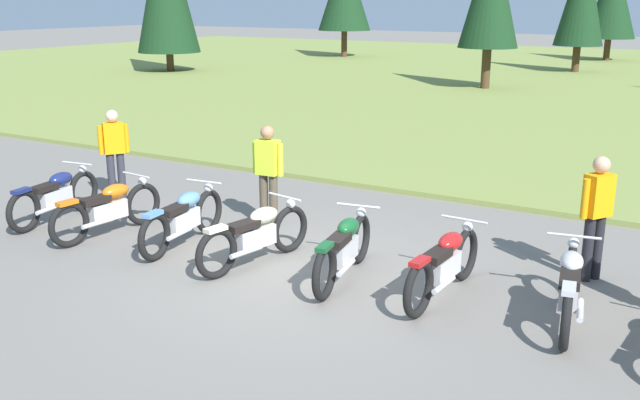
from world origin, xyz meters
name	(u,v)px	position (x,y,z in m)	size (l,w,h in m)	color
ground_plane	(298,274)	(0.00, 0.00, 0.00)	(140.00, 140.00, 0.00)	slate
grass_moorland	(617,82)	(0.00, 26.48, 0.05)	(80.00, 44.00, 0.10)	olive
motorcycle_navy	(55,195)	(-4.79, 0.02, 0.44)	(0.64, 2.09, 0.88)	black
motorcycle_orange	(108,208)	(-3.45, -0.08, 0.44)	(0.62, 2.10, 0.88)	black
motorcycle_sky_blue	(183,218)	(-2.10, 0.13, 0.44)	(0.62, 2.10, 0.88)	black
motorcycle_cream	(256,234)	(-0.71, 0.03, 0.44)	(0.67, 2.08, 0.88)	black
motorcycle_british_green	(344,248)	(0.63, 0.16, 0.44)	(0.67, 2.09, 0.88)	black
motorcycle_red	(444,264)	(1.97, 0.28, 0.44)	(0.62, 2.10, 0.88)	black
motorcycle_silver	(569,287)	(3.47, 0.32, 0.44)	(0.69, 2.09, 0.88)	black
rider_near_row_end	(114,149)	(-4.88, 1.49, 0.95)	(0.39, 0.46, 1.67)	#2D2D38
rider_with_back_turned	(597,211)	(3.44, 1.83, 0.95)	(0.38, 0.48, 1.67)	black
rider_checking_bike	(268,170)	(-1.53, 1.55, 0.95)	(0.55, 0.24, 1.67)	#4C4233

